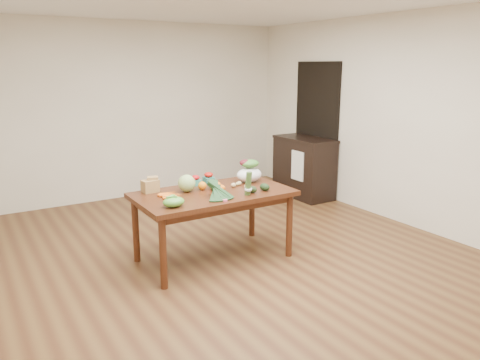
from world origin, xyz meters
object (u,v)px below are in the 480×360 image
salad_bag (249,172)px  asparagus_bundle (248,183)px  paper_bag (150,185)px  dining_table (214,226)px  mandarin_cluster (218,187)px  cabinet (304,167)px  cabbage (187,183)px  kale_bunch (220,191)px

salad_bag → asparagus_bundle: bearing=-123.7°
paper_bag → dining_table: bearing=-31.0°
paper_bag → mandarin_cluster: paper_bag is taller
cabinet → salad_bag: size_ratio=3.39×
cabbage → asparagus_bundle: 0.66m
dining_table → cabbage: (-0.23, 0.15, 0.47)m
cabinet → dining_table: bearing=-149.1°
cabinet → mandarin_cluster: bearing=-148.4°
mandarin_cluster → asparagus_bundle: asparagus_bundle is taller
cabinet → kale_bunch: (-2.49, -1.72, 0.36)m
kale_bunch → cabbage: bearing=111.0°
cabinet → mandarin_cluster: (-2.36, -1.46, 0.33)m
cabinet → kale_bunch: 3.05m
asparagus_bundle → salad_bag: (0.31, 0.47, -0.01)m
mandarin_cluster → salad_bag: salad_bag is taller
paper_bag → asparagus_bundle: 1.03m
paper_bag → mandarin_cluster: 0.71m
dining_table → mandarin_cluster: bearing=-5.1°
asparagus_bundle → salad_bag: bearing=56.2°
cabbage → asparagus_bundle: size_ratio=0.73×
salad_bag → cabbage: bearing=-179.1°
paper_bag → mandarin_cluster: size_ratio=1.23×
dining_table → mandarin_cluster: mandarin_cluster is taller
cabinet → asparagus_bundle: 2.83m
dining_table → salad_bag: size_ratio=5.41×
kale_bunch → asparagus_bundle: 0.32m
asparagus_bundle → kale_bunch: bearing=173.5°
asparagus_bundle → paper_bag: bearing=141.3°
mandarin_cluster → kale_bunch: bearing=-115.3°
cabbage → salad_bag: size_ratio=0.61×
dining_table → cabbage: size_ratio=8.92×
dining_table → kale_bunch: kale_bunch is taller
salad_bag → cabinet: bearing=34.6°
cabinet → salad_bag: 2.30m
asparagus_bundle → mandarin_cluster: bearing=121.7°
cabbage → mandarin_cluster: cabbage is taller
paper_bag → asparagus_bundle: bearing=-38.6°
cabinet → paper_bag: cabinet is taller
dining_table → cabbage: bearing=146.6°
asparagus_bundle → cabbage: bearing=136.0°
kale_bunch → paper_bag: bearing=129.1°
paper_bag → salad_bag: salad_bag is taller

